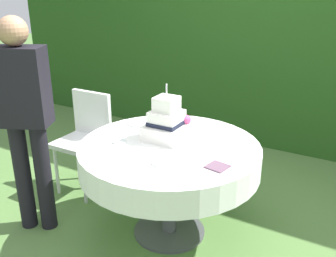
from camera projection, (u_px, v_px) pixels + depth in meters
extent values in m
plane|color=#547A3D|center=(169.00, 231.00, 2.98)|extent=(20.00, 20.00, 0.00)
cube|color=#234C19|center=(269.00, 14.00, 4.22)|extent=(6.94, 0.52, 2.90)
cylinder|color=#4C4C51|center=(169.00, 230.00, 2.98)|extent=(0.54, 0.54, 0.02)
cylinder|color=#4C4C51|center=(169.00, 192.00, 2.85)|extent=(0.11, 0.11, 0.70)
cylinder|color=olive|center=(169.00, 147.00, 2.72)|extent=(1.25, 1.25, 0.03)
cylinder|color=white|center=(169.00, 157.00, 2.75)|extent=(1.28, 1.28, 0.19)
cube|color=white|center=(167.00, 132.00, 2.81)|extent=(0.29, 0.29, 0.11)
cube|color=white|center=(167.00, 118.00, 2.77)|extent=(0.21, 0.21, 0.11)
cube|color=black|center=(167.00, 123.00, 2.78)|extent=(0.22, 0.22, 0.03)
cube|color=white|center=(167.00, 104.00, 2.73)|extent=(0.16, 0.16, 0.11)
sphere|color=#E04C8C|center=(186.00, 120.00, 2.81)|extent=(0.07, 0.07, 0.07)
cylinder|color=silver|center=(166.00, 90.00, 2.69)|extent=(0.01, 0.01, 0.09)
cylinder|color=white|center=(120.00, 142.00, 2.75)|extent=(0.10, 0.10, 0.01)
cylinder|color=white|center=(136.00, 124.00, 3.09)|extent=(0.13, 0.13, 0.01)
cylinder|color=white|center=(227.00, 136.00, 2.86)|extent=(0.12, 0.12, 0.01)
cylinder|color=white|center=(159.00, 163.00, 2.44)|extent=(0.10, 0.10, 0.01)
cube|color=#6B4C60|center=(217.00, 167.00, 2.39)|extent=(0.14, 0.14, 0.01)
cylinder|color=white|center=(57.00, 171.00, 3.44)|extent=(0.03, 0.03, 0.45)
cylinder|color=white|center=(85.00, 179.00, 3.29)|extent=(0.03, 0.03, 0.45)
cylinder|color=white|center=(81.00, 157.00, 3.69)|extent=(0.03, 0.03, 0.45)
cylinder|color=white|center=(108.00, 165.00, 3.55)|extent=(0.03, 0.03, 0.45)
cube|color=white|center=(81.00, 143.00, 3.40)|extent=(0.40, 0.40, 0.04)
cube|color=white|center=(92.00, 113.00, 3.47)|extent=(0.40, 0.04, 0.40)
cylinder|color=black|center=(23.00, 177.00, 2.91)|extent=(0.12, 0.12, 0.85)
cylinder|color=black|center=(44.00, 178.00, 2.90)|extent=(0.12, 0.12, 0.85)
cube|color=black|center=(21.00, 87.00, 2.65)|extent=(0.41, 0.33, 0.55)
sphere|color=#A87A5B|center=(13.00, 31.00, 2.51)|extent=(0.20, 0.20, 0.20)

